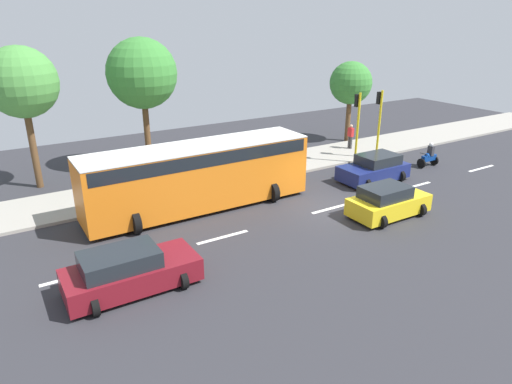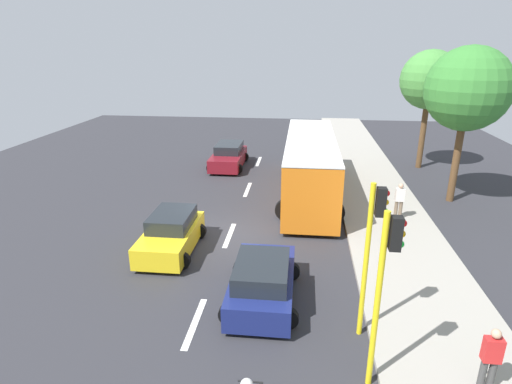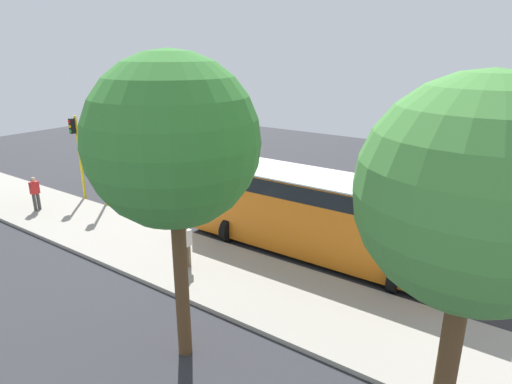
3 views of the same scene
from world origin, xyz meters
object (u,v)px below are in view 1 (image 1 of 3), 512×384
(city_bus, at_px, (198,172))
(traffic_light_corner, at_px, (379,115))
(pedestrian_by_tree, at_px, (351,136))
(traffic_light_midblock, at_px, (357,118))
(car_dark_blue, at_px, (374,169))
(motorcycle, at_px, (429,156))
(street_tree_south, at_px, (21,83))
(car_maroon, at_px, (129,271))
(car_yellow_cab, at_px, (388,202))
(street_tree_north, at_px, (142,74))
(street_tree_center, at_px, (351,83))
(pedestrian_near_signal, at_px, (219,157))

(city_bus, height_order, traffic_light_corner, traffic_light_corner)
(pedestrian_by_tree, bearing_deg, traffic_light_midblock, 142.33)
(pedestrian_by_tree, distance_m, traffic_light_corner, 3.13)
(car_dark_blue, relative_size, traffic_light_corner, 0.89)
(motorcycle, height_order, street_tree_south, street_tree_south)
(traffic_light_midblock, bearing_deg, street_tree_south, 71.60)
(car_maroon, relative_size, car_yellow_cab, 1.16)
(street_tree_north, bearing_deg, traffic_light_midblock, -117.49)
(car_dark_blue, distance_m, pedestrian_by_tree, 6.37)
(car_dark_blue, bearing_deg, traffic_light_corner, -46.41)
(pedestrian_by_tree, height_order, street_tree_south, street_tree_south)
(car_maroon, height_order, city_bus, city_bus)
(car_yellow_cab, bearing_deg, pedestrian_by_tree, -33.71)
(street_tree_center, bearing_deg, car_dark_blue, 147.45)
(car_yellow_cab, distance_m, pedestrian_near_signal, 10.29)
(car_maroon, distance_m, city_bus, 7.38)
(city_bus, distance_m, street_tree_south, 10.33)
(traffic_light_corner, bearing_deg, street_tree_center, -20.55)
(car_maroon, relative_size, city_bus, 0.41)
(car_maroon, height_order, street_tree_south, street_tree_south)
(street_tree_center, bearing_deg, pedestrian_by_tree, 142.21)
(car_maroon, relative_size, pedestrian_by_tree, 2.64)
(traffic_light_corner, bearing_deg, car_yellow_cab, 138.05)
(car_maroon, xyz_separation_m, pedestrian_near_signal, (9.32, -8.14, 0.35))
(street_tree_south, bearing_deg, traffic_light_midblock, -108.40)
(pedestrian_near_signal, height_order, street_tree_center, street_tree_center)
(car_maroon, xyz_separation_m, motorcycle, (3.89, -20.03, -0.07))
(car_yellow_cab, xyz_separation_m, traffic_light_midblock, (6.88, -4.33, 2.22))
(traffic_light_midblock, bearing_deg, car_yellow_cab, 147.84)
(street_tree_north, bearing_deg, car_yellow_cab, -151.15)
(street_tree_south, bearing_deg, car_yellow_cab, -133.72)
(pedestrian_near_signal, bearing_deg, traffic_light_corner, -104.43)
(car_maroon, relative_size, pedestrian_near_signal, 2.64)
(traffic_light_midblock, height_order, street_tree_center, street_tree_center)
(traffic_light_midblock, bearing_deg, city_bus, 97.13)
(pedestrian_near_signal, distance_m, street_tree_north, 6.48)
(car_dark_blue, distance_m, street_tree_center, 9.73)
(traffic_light_midblock, bearing_deg, traffic_light_corner, -90.00)
(car_yellow_cab, bearing_deg, traffic_light_midblock, -32.16)
(city_bus, relative_size, pedestrian_by_tree, 6.51)
(pedestrian_by_tree, xyz_separation_m, traffic_light_midblock, (-2.51, 1.94, 1.87))
(car_yellow_cab, bearing_deg, traffic_light_corner, -41.95)
(city_bus, xyz_separation_m, traffic_light_midblock, (1.43, -11.41, 1.08))
(pedestrian_by_tree, bearing_deg, car_yellow_cab, 146.29)
(city_bus, bearing_deg, pedestrian_by_tree, -73.57)
(car_yellow_cab, height_order, street_tree_south, street_tree_south)
(pedestrian_near_signal, distance_m, traffic_light_midblock, 8.89)
(pedestrian_near_signal, bearing_deg, car_maroon, 138.85)
(car_dark_blue, relative_size, pedestrian_near_signal, 2.37)
(motorcycle, xyz_separation_m, street_tree_south, (8.69, 21.26, 4.98))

